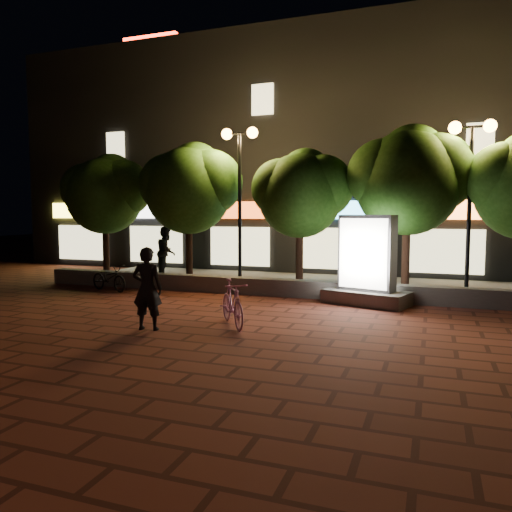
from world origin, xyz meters
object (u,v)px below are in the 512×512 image
at_px(street_lamp_left, 240,166).
at_px(tree_left, 191,185).
at_px(rider, 147,289).
at_px(scooter_parked, 109,278).
at_px(tree_right, 410,176).
at_px(ad_kiosk, 367,268).
at_px(scooter_pink, 232,303).
at_px(pedestrian, 166,252).
at_px(tree_far_left, 107,191).
at_px(tree_mid, 302,190).
at_px(street_lamp_right, 471,163).

bearing_deg(street_lamp_left, tree_left, 172.30).
bearing_deg(rider, scooter_parked, -56.88).
height_order(tree_left, tree_right, tree_right).
bearing_deg(ad_kiosk, rider, -131.00).
height_order(ad_kiosk, scooter_pink, ad_kiosk).
distance_m(scooter_pink, pedestrian, 8.33).
bearing_deg(tree_left, tree_far_left, -180.00).
relative_size(tree_right, scooter_parked, 3.12).
bearing_deg(rider, pedestrian, -73.89).
bearing_deg(scooter_parked, street_lamp_left, -41.89).
bearing_deg(tree_right, scooter_parked, -164.64).
xyz_separation_m(tree_mid, tree_right, (3.31, 0.00, 0.35)).
relative_size(tree_right, street_lamp_left, 0.98).
bearing_deg(tree_far_left, street_lamp_right, -1.21).
distance_m(tree_far_left, street_lamp_right, 12.47).
bearing_deg(street_lamp_left, pedestrian, 163.80).
xyz_separation_m(tree_right, street_lamp_right, (1.64, -0.26, 0.33)).
distance_m(street_lamp_left, rider, 7.04).
xyz_separation_m(tree_right, ad_kiosk, (-0.97, -1.96, -2.59)).
bearing_deg(tree_left, ad_kiosk, -17.22).
distance_m(street_lamp_right, scooter_parked, 11.38).
xyz_separation_m(tree_mid, ad_kiosk, (2.34, -1.96, -2.24)).
bearing_deg(street_lamp_right, tree_far_left, 178.79).
xyz_separation_m(tree_right, street_lamp_left, (-5.36, -0.26, 0.46)).
relative_size(tree_left, scooter_parked, 3.01).
relative_size(tree_mid, pedestrian, 2.36).
bearing_deg(rider, ad_kiosk, -142.26).
bearing_deg(scooter_parked, pedestrian, 12.40).
height_order(tree_left, street_lamp_left, street_lamp_left).
relative_size(tree_far_left, rider, 2.61).
distance_m(tree_left, scooter_parked, 4.24).
relative_size(ad_kiosk, rider, 1.39).
bearing_deg(tree_far_left, street_lamp_left, -2.76).
xyz_separation_m(tree_far_left, street_lamp_left, (5.45, -0.26, 0.74)).
bearing_deg(tree_mid, tree_right, 0.00).
bearing_deg(tree_right, ad_kiosk, -116.21).
distance_m(street_lamp_right, pedestrian, 10.80).
relative_size(tree_mid, tree_right, 0.89).
xyz_separation_m(street_lamp_left, street_lamp_right, (7.00, 0.00, -0.13)).
bearing_deg(scooter_pink, street_lamp_right, 9.95).
height_order(tree_left, rider, tree_left).
height_order(tree_mid, scooter_pink, tree_mid).
bearing_deg(scooter_pink, rider, 172.81).
bearing_deg(ad_kiosk, pedestrian, 160.95).
distance_m(ad_kiosk, scooter_pink, 4.44).
bearing_deg(scooter_pink, tree_mid, 52.13).
relative_size(street_lamp_right, pedestrian, 2.61).
xyz_separation_m(tree_mid, scooter_pink, (-0.08, -5.66, -2.70)).
relative_size(tree_mid, street_lamp_left, 0.87).
xyz_separation_m(tree_mid, street_lamp_left, (-2.05, -0.26, 0.81)).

